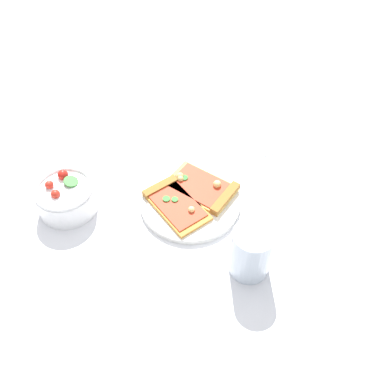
% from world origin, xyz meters
% --- Properties ---
extents(ground_plane, '(2.40, 2.40, 0.00)m').
position_xyz_m(ground_plane, '(0.00, 0.00, 0.00)').
color(ground_plane, silver).
rests_on(ground_plane, ground).
extents(plate, '(0.23, 0.23, 0.01)m').
position_xyz_m(plate, '(-0.02, -0.04, 0.01)').
color(plate, white).
rests_on(plate, ground_plane).
extents(pizza_slice_near, '(0.18, 0.16, 0.02)m').
position_xyz_m(pizza_slice_near, '(-0.04, -0.01, 0.02)').
color(pizza_slice_near, gold).
rests_on(pizza_slice_near, plate).
extents(pizza_slice_far, '(0.17, 0.18, 0.02)m').
position_xyz_m(pizza_slice_far, '(0.00, -0.07, 0.02)').
color(pizza_slice_far, '#E5B256').
rests_on(pizza_slice_far, plate).
extents(salad_bowl, '(0.13, 0.13, 0.08)m').
position_xyz_m(salad_bowl, '(-0.03, 0.24, 0.04)').
color(salad_bowl, white).
rests_on(salad_bowl, ground_plane).
extents(soda_glass, '(0.08, 0.08, 0.12)m').
position_xyz_m(soda_glass, '(-0.20, -0.16, 0.05)').
color(soda_glass, silver).
rests_on(soda_glass, ground_plane).
extents(paper_napkin, '(0.16, 0.15, 0.00)m').
position_xyz_m(paper_napkin, '(0.19, -0.22, 0.00)').
color(paper_napkin, white).
rests_on(paper_napkin, ground_plane).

